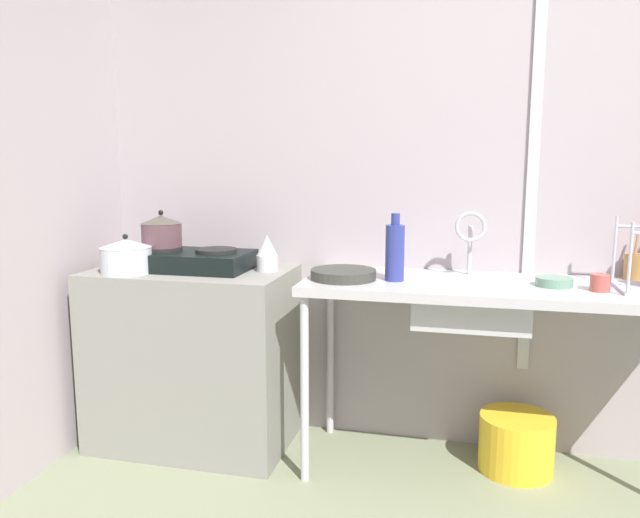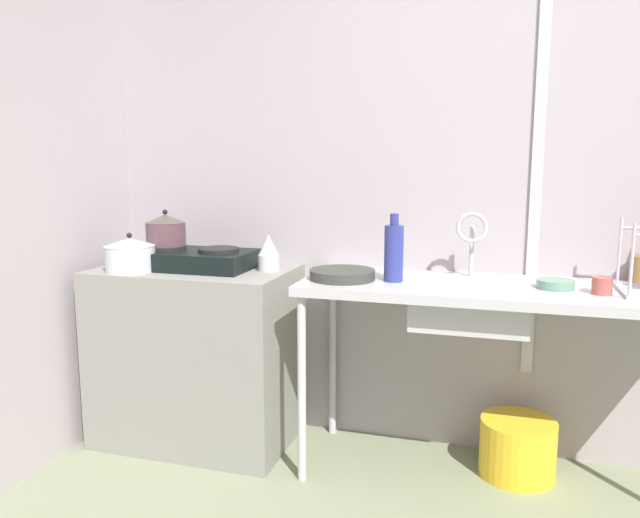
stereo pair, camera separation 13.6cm
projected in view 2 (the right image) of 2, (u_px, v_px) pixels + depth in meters
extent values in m
cube|color=#A59A9E|center=(583.00, 165.00, 2.61)|extent=(5.25, 0.10, 2.65)
cube|color=#BBB8BB|center=(539.00, 134.00, 2.59)|extent=(0.05, 0.01, 2.12)
cube|color=gray|center=(197.00, 354.00, 2.93)|extent=(0.91, 0.56, 0.84)
cube|color=#BBB8BB|center=(502.00, 290.00, 2.47)|extent=(1.64, 0.56, 0.04)
cylinder|color=#BABCBD|center=(302.00, 390.00, 2.53)|extent=(0.04, 0.04, 0.80)
cylinder|color=#BDB3BF|center=(333.00, 355.00, 2.98)|extent=(0.04, 0.04, 0.80)
cube|color=black|center=(193.00, 259.00, 2.86)|extent=(0.57, 0.32, 0.08)
cylinder|color=black|center=(166.00, 247.00, 2.89)|extent=(0.19, 0.19, 0.02)
cylinder|color=black|center=(219.00, 250.00, 2.81)|extent=(0.19, 0.19, 0.02)
cylinder|color=#55393F|center=(166.00, 234.00, 2.88)|extent=(0.18, 0.18, 0.11)
cone|color=#4A443C|center=(165.00, 219.00, 2.87)|extent=(0.19, 0.19, 0.04)
sphere|color=black|center=(165.00, 212.00, 2.86)|extent=(0.02, 0.02, 0.02)
cylinder|color=silver|center=(130.00, 259.00, 2.78)|extent=(0.22, 0.22, 0.12)
cone|color=silver|center=(130.00, 242.00, 2.76)|extent=(0.23, 0.23, 0.04)
sphere|color=black|center=(129.00, 235.00, 2.76)|extent=(0.02, 0.02, 0.02)
cylinder|color=silver|center=(269.00, 263.00, 2.80)|extent=(0.10, 0.10, 0.07)
cone|color=silver|center=(269.00, 245.00, 2.78)|extent=(0.09, 0.09, 0.09)
cube|color=#BBB8BB|center=(470.00, 305.00, 2.49)|extent=(0.46, 0.35, 0.17)
cylinder|color=#BBB8BB|center=(472.00, 251.00, 2.65)|extent=(0.02, 0.02, 0.22)
torus|color=#BBB8BB|center=(472.00, 228.00, 2.58)|extent=(0.13, 0.02, 0.13)
cylinder|color=#353630|center=(342.00, 274.00, 2.59)|extent=(0.28, 0.28, 0.04)
cylinder|color=#B7B5C2|center=(632.00, 262.00, 2.19)|extent=(0.01, 0.01, 0.28)
cylinder|color=#B7B5C2|center=(619.00, 252.00, 2.43)|extent=(0.01, 0.01, 0.28)
cylinder|color=#B04E45|center=(602.00, 286.00, 2.29)|extent=(0.07, 0.07, 0.07)
cylinder|color=slate|center=(555.00, 284.00, 2.40)|extent=(0.15, 0.15, 0.04)
cylinder|color=navy|center=(394.00, 254.00, 2.53)|extent=(0.08, 0.08, 0.23)
cylinder|color=navy|center=(394.00, 220.00, 2.51)|extent=(0.04, 0.04, 0.05)
cylinder|color=yellow|center=(518.00, 448.00, 2.61)|extent=(0.32, 0.32, 0.25)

